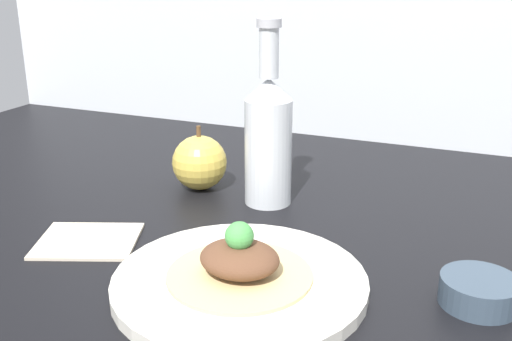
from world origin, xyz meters
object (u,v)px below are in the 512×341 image
at_px(apple, 200,163).
at_px(dipping_bowl, 479,291).
at_px(plated_food, 240,261).
at_px(cider_bottle, 268,136).
at_px(plate, 240,281).

distance_m(apple, dipping_bowl, 0.47).
bearing_deg(dipping_bowl, plated_food, -164.48).
height_order(cider_bottle, apple, cider_bottle).
relative_size(cider_bottle, apple, 2.62).
bearing_deg(cider_bottle, plate, -75.43).
xyz_separation_m(plate, cider_bottle, (-0.06, 0.25, 0.09)).
height_order(plated_food, apple, apple).
bearing_deg(plated_food, plate, 90.00).
distance_m(cider_bottle, dipping_bowl, 0.37).
bearing_deg(plated_food, apple, 125.53).
relative_size(plate, apple, 2.74).
bearing_deg(plate, apple, 125.53).
distance_m(plate, dipping_bowl, 0.25).
distance_m(plate, plated_food, 0.02).
bearing_deg(cider_bottle, apple, 174.31).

